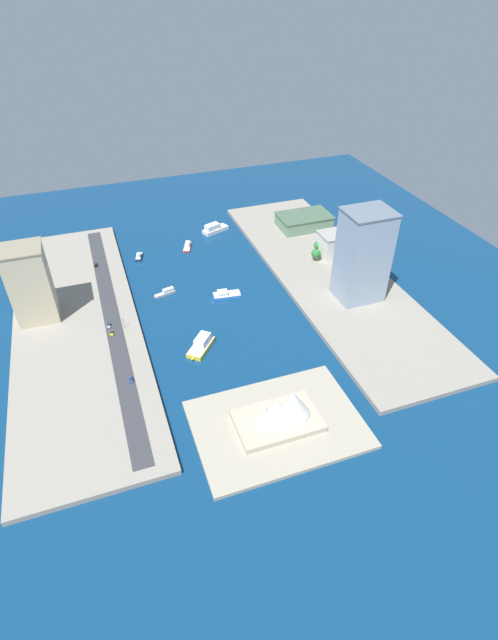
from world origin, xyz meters
name	(u,v)px	position (x,y,z in m)	size (l,w,h in m)	color
ground_plane	(212,300)	(0.00, 0.00, 0.00)	(440.00, 440.00, 0.00)	navy
quay_west	(330,275)	(-83.02, 0.00, 1.42)	(70.00, 240.00, 2.84)	gray
quay_east	(76,325)	(83.02, 0.00, 1.42)	(70.00, 240.00, 2.84)	gray
peninsula_point	(277,424)	(0.07, 108.94, 1.00)	(77.25, 55.37, 2.00)	#A89E89
road_strip	(111,316)	(62.55, 0.00, 2.91)	(9.37, 228.00, 0.15)	#38383D
yacht_sleek_gray	(166,293)	(26.49, -15.62, 1.61)	(15.23, 6.35, 4.12)	#999EA3
catamaran_blue	(226,294)	(-9.43, -1.03, 1.40)	(19.23, 9.73, 4.07)	blue
ferry_white_commuter	(214,229)	(-28.00, -90.43, 2.72)	(23.06, 14.62, 6.94)	silver
tugboat_red	(187,246)	(-1.50, -71.93, 1.39)	(9.78, 15.25, 3.81)	red
ferry_yellow_fast	(201,344)	(18.69, 43.34, 2.57)	(19.37, 20.65, 6.80)	yellow
patrol_launch_navy	(139,256)	(35.20, -68.55, 1.43)	(6.91, 12.19, 4.26)	#1E284C
tower_tall_glass	(363,256)	(-86.20, 30.09, 31.56)	(27.79, 23.56, 57.38)	#8C9EB2
terminal_long_green	(304,221)	(-95.43, -69.18, 8.00)	(40.98, 26.75, 10.27)	slate
hotel_broad_white	(339,244)	(-100.16, -20.58, 11.64)	(29.62, 18.54, 17.55)	silver
office_block_beige	(30,284)	(102.38, -13.66, 25.87)	(23.04, 21.42, 46.00)	#C6B793
suv_black	(96,264)	(65.70, -63.12, 3.78)	(2.12, 5.21, 1.61)	black
sedan_silver	(109,325)	(65.18, 9.89, 3.79)	(2.11, 4.63, 1.64)	black
taxi_yellow_cab	(111,333)	(64.58, 17.61, 3.70)	(2.03, 4.33, 1.42)	black
hatchback_blue	(131,379)	(59.85, 59.29, 3.77)	(2.02, 4.47, 1.60)	black
traffic_light_waterfront	(123,322)	(56.77, 14.42, 7.18)	(0.36, 0.36, 6.50)	black
opera_landmark	(281,412)	(-1.67, 108.94, 8.83)	(38.96, 24.76, 18.84)	#BCAD93
park_tree_cluster	(317,250)	(-83.46, -22.08, 8.86)	(11.97, 15.09, 9.57)	brown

